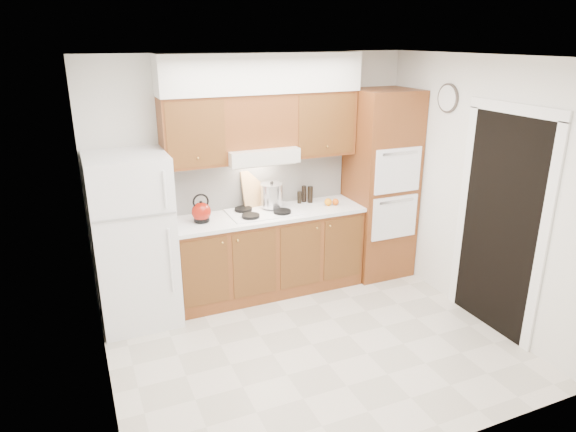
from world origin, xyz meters
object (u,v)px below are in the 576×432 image
object	(u,v)px
fridge	(134,241)
stock_pot	(272,196)
oven_cabinet	(380,185)
kettle	(201,212)

from	to	relation	value
fridge	stock_pot	world-z (taller)	fridge
oven_cabinet	kettle	size ratio (longest dim) A/B	11.01
fridge	oven_cabinet	bearing A→B (deg)	0.70
fridge	stock_pot	size ratio (longest dim) A/B	6.87
stock_pot	oven_cabinet	bearing A→B (deg)	-4.92
oven_cabinet	stock_pot	xyz separation A→B (m)	(-1.32, 0.11, -0.00)
fridge	stock_pot	bearing A→B (deg)	5.60
oven_cabinet	kettle	world-z (taller)	oven_cabinet
fridge	oven_cabinet	distance (m)	2.86
kettle	fridge	bearing A→B (deg)	-169.24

